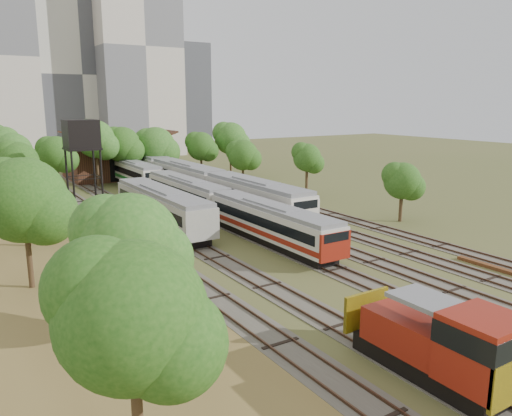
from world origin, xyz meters
TOP-DOWN VIEW (x-y plane):
  - ground at (0.00, 0.00)m, footprint 240.00×240.00m
  - dry_grass_patch at (-18.00, 8.00)m, footprint 14.00×60.00m
  - tracks at (-0.67, 25.00)m, footprint 24.60×80.00m
  - railcar_red_set at (-2.00, 20.39)m, footprint 2.83×34.58m
  - railcar_green_set at (2.00, 37.94)m, footprint 3.29×52.08m
  - railcar_rear at (-2.00, 47.64)m, footprint 2.94×16.08m
  - shunter_locomotive at (-8.00, -10.94)m, footprint 2.94×8.10m
  - old_grey_coach at (-8.00, 21.81)m, footprint 3.14×18.00m
  - water_tower at (-14.32, 25.44)m, footprint 3.05×3.05m
  - rail_pile_far at (8.20, -3.81)m, footprint 0.49×7.76m
  - maintenance_shed at (-1.00, 57.98)m, footprint 16.45×11.55m
  - tree_band_left at (-20.10, 19.57)m, footprint 8.78×67.50m
  - tree_band_far at (-0.36, 50.66)m, footprint 38.84×8.36m
  - tree_band_right at (14.19, 31.67)m, footprint 4.78×36.52m
  - tower_centre at (2.00, 100.00)m, footprint 20.00×18.00m
  - tower_right at (14.00, 92.00)m, footprint 18.00×16.00m
  - tower_far_right at (34.00, 110.00)m, footprint 12.00×12.00m

SIDE VIEW (x-z plane):
  - ground at x=0.00m, z-range 0.00..0.00m
  - dry_grass_patch at x=-18.00m, z-range 0.00..0.04m
  - tracks at x=-0.67m, z-range -0.05..0.14m
  - rail_pile_far at x=8.20m, z-range 0.00..0.25m
  - railcar_red_set at x=-2.00m, z-range 0.10..3.59m
  - shunter_locomotive at x=-8.00m, z-range -0.05..3.80m
  - railcar_rear at x=-2.00m, z-range 0.10..3.74m
  - old_grey_coach at x=-8.00m, z-range 0.18..4.06m
  - railcar_green_set at x=2.00m, z-range 0.12..4.19m
  - maintenance_shed at x=-1.00m, z-range -0.87..6.70m
  - tree_band_right at x=14.19m, z-range 0.87..7.81m
  - tree_band_left at x=-20.10m, z-range 1.10..9.85m
  - tree_band_far at x=-0.36m, z-range 1.05..10.70m
  - water_tower at x=-14.32m, z-range 3.62..14.19m
  - tower_far_right at x=34.00m, z-range 0.00..28.00m
  - tower_centre at x=2.00m, z-range 0.00..36.00m
  - tower_right at x=14.00m, z-range 0.00..48.00m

